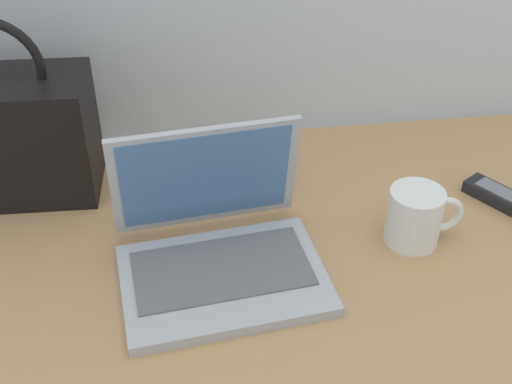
{
  "coord_description": "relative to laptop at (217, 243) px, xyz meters",
  "views": [
    {
      "loc": [
        -0.17,
        -0.8,
        0.74
      ],
      "look_at": [
        -0.06,
        0.0,
        0.15
      ],
      "focal_mm": 45.89,
      "sensor_mm": 36.0,
      "label": 1
    }
  ],
  "objects": [
    {
      "name": "desk",
      "position": [
        0.12,
        0.03,
        -0.06
      ],
      "size": [
        1.6,
        0.76,
        0.03
      ],
      "color": "tan",
      "rests_on": "ground"
    },
    {
      "name": "laptop",
      "position": [
        0.0,
        0.0,
        0.0
      ],
      "size": [
        0.33,
        0.3,
        0.22
      ],
      "color": "#B2B5BA",
      "rests_on": "desk"
    },
    {
      "name": "remote_control_near",
      "position": [
        0.13,
        0.27,
        -0.03
      ],
      "size": [
        0.06,
        0.16,
        0.02
      ],
      "color": "#4C4C51",
      "rests_on": "desk"
    },
    {
      "name": "remote_control_far",
      "position": [
        0.52,
        0.09,
        -0.03
      ],
      "size": [
        0.13,
        0.16,
        0.02
      ],
      "color": "black",
      "rests_on": "desk"
    },
    {
      "name": "coffee_mug",
      "position": [
        0.33,
        0.02,
        0.0
      ],
      "size": [
        0.13,
        0.09,
        0.1
      ],
      "color": "white",
      "rests_on": "desk"
    },
    {
      "name": "handbag",
      "position": [
        -0.35,
        0.26,
        0.07
      ],
      "size": [
        0.31,
        0.17,
        0.33
      ],
      "color": "black",
      "rests_on": "desk"
    }
  ]
}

